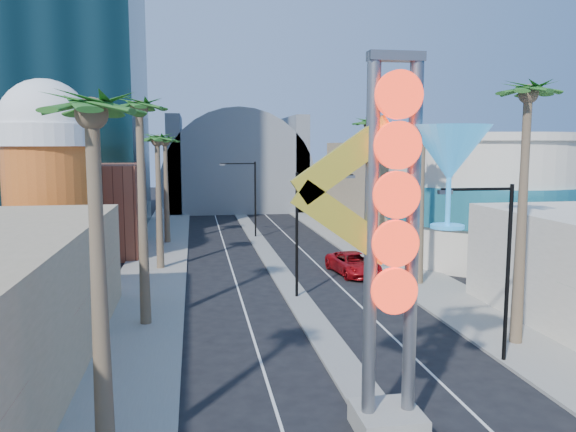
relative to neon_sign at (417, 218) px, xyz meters
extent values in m
cube|color=gray|center=(-10.32, 32.04, -7.23)|extent=(5.00, 100.00, 0.15)
cube|color=gray|center=(8.68, 32.04, -7.23)|extent=(5.00, 100.00, 0.15)
cube|color=gray|center=(-0.82, 35.04, -7.23)|extent=(1.60, 84.00, 0.15)
cube|color=black|center=(-22.82, 49.04, 17.69)|extent=(20.00, 20.00, 50.00)
cube|color=brown|center=(-16.82, 35.04, -3.31)|extent=(10.00, 10.00, 8.00)
cube|color=tan|center=(15.18, 45.04, -2.31)|extent=(10.00, 20.00, 10.00)
cylinder|color=#CF591B|center=(-17.82, 27.04, -2.31)|extent=(6.40, 6.40, 10.00)
cylinder|color=white|center=(-17.82, 27.04, 3.09)|extent=(7.00, 7.00, 1.60)
sphere|color=white|center=(-17.82, 27.04, 3.89)|extent=(6.60, 6.60, 6.60)
cylinder|color=beige|center=(17.18, 27.04, -2.31)|extent=(16.00, 16.00, 10.00)
cylinder|color=teal|center=(17.18, 27.04, -2.31)|extent=(16.60, 16.60, 3.00)
cylinder|color=beige|center=(17.18, 27.04, 2.99)|extent=(16.60, 16.60, 0.60)
cylinder|color=slate|center=(-0.82, 69.04, -3.31)|extent=(22.00, 16.00, 22.00)
cube|color=slate|center=(-9.82, 69.04, -0.31)|extent=(2.00, 16.00, 14.00)
cube|color=slate|center=(8.18, 69.04, -0.31)|extent=(2.00, 16.00, 14.00)
cube|color=gray|center=(-0.82, 0.04, -6.91)|extent=(2.20, 2.20, 0.80)
cylinder|color=slate|center=(-1.52, 0.04, -0.81)|extent=(0.44, 0.44, 12.00)
cylinder|color=slate|center=(-0.12, 0.04, -0.81)|extent=(0.44, 0.44, 12.00)
cube|color=slate|center=(-0.82, 0.04, 5.09)|extent=(1.80, 0.50, 0.30)
cylinder|color=red|center=(-0.82, -0.31, 3.89)|extent=(1.50, 0.25, 1.50)
cylinder|color=red|center=(-0.82, -0.31, 2.34)|extent=(1.50, 0.25, 1.50)
cylinder|color=red|center=(-0.82, -0.31, 0.79)|extent=(1.50, 0.25, 1.50)
cylinder|color=red|center=(-0.82, -0.31, -0.76)|extent=(1.50, 0.25, 1.50)
cylinder|color=red|center=(-0.82, -0.31, -2.31)|extent=(1.50, 0.25, 1.50)
cube|color=yellow|center=(-2.42, 0.04, 1.89)|extent=(3.47, 0.25, 2.80)
cube|color=yellow|center=(-2.42, 0.04, -0.11)|extent=(3.47, 0.25, 2.80)
cone|color=#2897E5|center=(1.08, 0.04, 2.09)|extent=(2.60, 2.60, 1.80)
cylinder|color=#2897E5|center=(1.08, 0.04, 0.49)|extent=(0.16, 0.16, 1.60)
cylinder|color=#2897E5|center=(1.08, 0.04, -0.31)|extent=(1.10, 1.10, 0.12)
cylinder|color=black|center=(-0.82, 17.04, -3.31)|extent=(0.18, 0.18, 8.00)
cube|color=black|center=(0.98, 17.04, 0.49)|extent=(3.60, 0.12, 0.12)
cube|color=slate|center=(2.58, 17.04, 0.39)|extent=(0.60, 0.25, 0.18)
cylinder|color=black|center=(-0.82, 41.04, -3.31)|extent=(0.18, 0.18, 8.00)
cube|color=black|center=(-2.62, 41.04, 0.49)|extent=(3.60, 0.12, 0.12)
cube|color=slate|center=(-4.22, 41.04, 0.39)|extent=(0.60, 0.25, 0.18)
cylinder|color=black|center=(6.38, 5.04, -3.31)|extent=(0.18, 0.18, 8.00)
cube|color=black|center=(4.76, 5.04, 0.49)|extent=(3.24, 0.12, 0.12)
cube|color=slate|center=(3.32, 5.04, 0.39)|extent=(0.60, 0.25, 0.18)
cylinder|color=brown|center=(-9.82, -0.96, -2.06)|extent=(0.40, 0.40, 10.50)
sphere|color=#204E1A|center=(-9.82, -0.96, 3.19)|extent=(2.40, 2.40, 2.40)
cylinder|color=brown|center=(-9.82, 13.04, -1.56)|extent=(0.40, 0.40, 11.50)
sphere|color=#204E1A|center=(-9.82, 13.04, 4.19)|extent=(2.40, 2.40, 2.40)
cylinder|color=brown|center=(-9.82, 27.04, -2.31)|extent=(0.40, 0.40, 10.00)
sphere|color=#204E1A|center=(-9.82, 27.04, 2.69)|extent=(2.40, 2.40, 2.40)
cylinder|color=brown|center=(-9.82, 39.04, -2.31)|extent=(0.40, 0.40, 10.00)
sphere|color=#204E1A|center=(-9.82, 39.04, 2.69)|extent=(2.40, 2.40, 2.40)
cylinder|color=brown|center=(8.18, 7.04, -1.31)|extent=(0.40, 0.40, 12.00)
sphere|color=#204E1A|center=(8.18, 7.04, 4.69)|extent=(2.40, 2.40, 2.40)
cylinder|color=brown|center=(8.18, 19.04, -2.06)|extent=(0.40, 0.40, 10.50)
sphere|color=#204E1A|center=(8.18, 19.04, 3.19)|extent=(2.40, 2.40, 2.40)
cylinder|color=brown|center=(8.18, 31.04, -1.56)|extent=(0.40, 0.40, 11.50)
sphere|color=#204E1A|center=(8.18, 31.04, 4.19)|extent=(2.40, 2.40, 2.40)
imported|color=#AF0D13|center=(4.62, 22.93, -6.49)|extent=(3.41, 6.19, 1.64)
camera|label=1|loc=(-7.11, -17.09, 2.33)|focal=35.00mm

